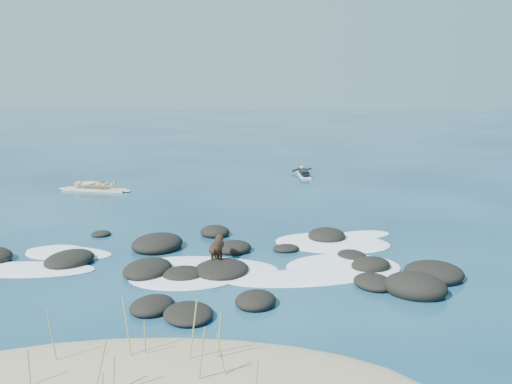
{
  "coord_description": "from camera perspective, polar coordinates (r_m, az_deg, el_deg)",
  "views": [
    {
      "loc": [
        1.79,
        -16.08,
        4.88
      ],
      "look_at": [
        1.27,
        4.0,
        0.9
      ],
      "focal_mm": 40.0,
      "sensor_mm": 36.0,
      "label": 1
    }
  ],
  "objects": [
    {
      "name": "breaking_foam",
      "position": [
        15.66,
        -2.75,
        -6.93
      ],
      "size": [
        12.33,
        6.0,
        0.12
      ],
      "color": "white",
      "rests_on": "ground"
    },
    {
      "name": "reef_rocks",
      "position": [
        15.1,
        -2.3,
        -7.21
      ],
      "size": [
        13.51,
        7.79,
        0.65
      ],
      "color": "black",
      "rests_on": "ground"
    },
    {
      "name": "dune_grass",
      "position": [
        9.51,
        -10.65,
        -15.71
      ],
      "size": [
        3.55,
        1.83,
        1.23
      ],
      "color": "olive",
      "rests_on": "ground"
    },
    {
      "name": "paddling_surfer_rig",
      "position": [
        29.43,
        4.8,
        1.9
      ],
      "size": [
        1.07,
        2.39,
        0.41
      ],
      "rotation": [
        0.0,
        0.0,
        1.64
      ],
      "color": "white",
      "rests_on": "ground"
    },
    {
      "name": "dog",
      "position": [
        15.27,
        -3.93,
        -5.47
      ],
      "size": [
        0.37,
        1.2,
        0.76
      ],
      "rotation": [
        0.0,
        0.0,
        1.48
      ],
      "color": "black",
      "rests_on": "ground"
    },
    {
      "name": "standing_surfer_rig",
      "position": [
        26.22,
        -15.91,
        1.75
      ],
      "size": [
        3.42,
        1.01,
        1.95
      ],
      "rotation": [
        0.0,
        0.0,
        -0.15
      ],
      "color": "beige",
      "rests_on": "ground"
    },
    {
      "name": "ground",
      "position": [
        16.9,
        -4.69,
        -5.62
      ],
      "size": [
        160.0,
        160.0,
        0.0
      ],
      "primitive_type": "plane",
      "color": "#0A2642",
      "rests_on": "ground"
    }
  ]
}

